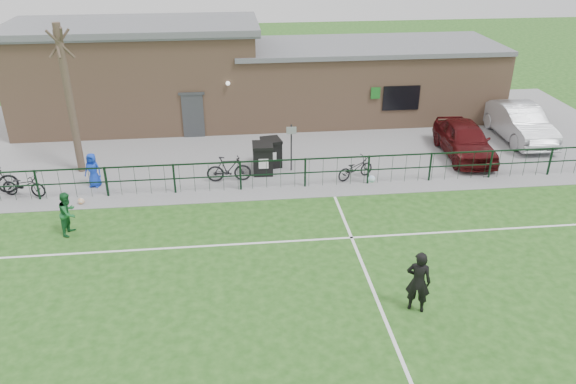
{
  "coord_description": "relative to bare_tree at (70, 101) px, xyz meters",
  "views": [
    {
      "loc": [
        -1.83,
        -11.57,
        9.58
      ],
      "look_at": [
        0.0,
        5.0,
        1.3
      ],
      "focal_mm": 35.0,
      "sensor_mm": 36.0,
      "label": 1
    }
  ],
  "objects": [
    {
      "name": "sign_post",
      "position": [
        8.64,
        -0.92,
        -1.98
      ],
      "size": [
        0.08,
        0.08,
        2.0
      ],
      "primitive_type": "cylinder",
      "rotation": [
        0.0,
        0.0,
        0.37
      ],
      "color": "black",
      "rests_on": "paving_strip"
    },
    {
      "name": "wheelie_bin_left",
      "position": [
        7.86,
        -0.32,
        -2.43
      ],
      "size": [
        0.87,
        0.95,
        1.1
      ],
      "primitive_type": "cube",
      "rotation": [
        0.0,
        0.0,
        0.19
      ],
      "color": "black",
      "rests_on": "paving_strip"
    },
    {
      "name": "wheelie_bin_right",
      "position": [
        7.46,
        -1.04,
        -2.39
      ],
      "size": [
        0.8,
        0.91,
        1.18
      ],
      "primitive_type": "cube",
      "rotation": [
        0.0,
        0.0,
        -0.02
      ],
      "color": "black",
      "rests_on": "paving_strip"
    },
    {
      "name": "ball_ground",
      "position": [
        0.62,
        -3.06,
        -2.88
      ],
      "size": [
        0.24,
        0.24,
        0.24
      ],
      "primitive_type": "sphere",
      "color": "white",
      "rests_on": "ground"
    },
    {
      "name": "goalkeeper_kick",
      "position": [
        10.91,
        -10.29,
        -2.07
      ],
      "size": [
        1.14,
        3.36,
        2.67
      ],
      "color": "black",
      "rests_on": "ground"
    },
    {
      "name": "outfield_player",
      "position": [
        0.75,
        -5.15,
        -2.25
      ],
      "size": [
        0.72,
        0.84,
        1.49
      ],
      "primitive_type": "imported",
      "rotation": [
        0.0,
        0.0,
        1.34
      ],
      "color": "#1C632F",
      "rests_on": "ground"
    },
    {
      "name": "clubhouse",
      "position": [
        7.12,
        6.0,
        -0.78
      ],
      "size": [
        24.25,
        5.4,
        4.96
      ],
      "color": "#9C7457",
      "rests_on": "ground"
    },
    {
      "name": "perimeter_fence",
      "position": [
        8.0,
        -2.5,
        -2.4
      ],
      "size": [
        28.0,
        0.1,
        1.2
      ],
      "primitive_type": "cube",
      "color": "black",
      "rests_on": "ground"
    },
    {
      "name": "pitch_line_mid",
      "position": [
        8.0,
        -6.5,
        -3.0
      ],
      "size": [
        28.0,
        0.1,
        0.01
      ],
      "primitive_type": "cube",
      "color": "white",
      "rests_on": "ground"
    },
    {
      "name": "bicycle_c",
      "position": [
        -1.61,
        -2.17,
        -2.53
      ],
      "size": [
        1.8,
        0.99,
        0.9
      ],
      "primitive_type": "imported",
      "rotation": [
        0.0,
        0.0,
        1.32
      ],
      "color": "black",
      "rests_on": "paving_strip"
    },
    {
      "name": "spectator_child",
      "position": [
        0.84,
        -1.57,
        -2.3
      ],
      "size": [
        0.76,
        0.59,
        1.37
      ],
      "primitive_type": "imported",
      "rotation": [
        0.0,
        0.0,
        -0.27
      ],
      "color": "blue",
      "rests_on": "paving_strip"
    },
    {
      "name": "car_maroon",
      "position": [
        16.32,
        -0.2,
        -2.22
      ],
      "size": [
        2.03,
        4.56,
        1.52
      ],
      "primitive_type": "imported",
      "rotation": [
        0.0,
        0.0,
        -0.05
      ],
      "color": "#470C0E",
      "rests_on": "paving_strip"
    },
    {
      "name": "bicycle_e",
      "position": [
        11.1,
        -1.98,
        -2.54
      ],
      "size": [
        1.75,
        1.23,
        0.87
      ],
      "primitive_type": "imported",
      "rotation": [
        0.0,
        0.0,
        2.01
      ],
      "color": "black",
      "rests_on": "paving_strip"
    },
    {
      "name": "paving_strip",
      "position": [
        8.0,
        3.0,
        -2.99
      ],
      "size": [
        34.0,
        13.0,
        0.02
      ],
      "primitive_type": "cube",
      "color": "gray",
      "rests_on": "ground"
    },
    {
      "name": "bare_tree",
      "position": [
        0.0,
        0.0,
        0.0
      ],
      "size": [
        0.3,
        0.3,
        6.0
      ],
      "primitive_type": "cylinder",
      "color": "#443429",
      "rests_on": "ground"
    },
    {
      "name": "pitch_line_perp",
      "position": [
        10.0,
        -10.5,
        -3.0
      ],
      "size": [
        0.1,
        16.0,
        0.01
      ],
      "primitive_type": "cube",
      "color": "white",
      "rests_on": "ground"
    },
    {
      "name": "pitch_line_touch",
      "position": [
        8.0,
        -2.7,
        -3.0
      ],
      "size": [
        28.0,
        0.1,
        0.01
      ],
      "primitive_type": "cube",
      "color": "white",
      "rests_on": "ground"
    },
    {
      "name": "bicycle_d",
      "position": [
        6.07,
        -1.7,
        -2.45
      ],
      "size": [
        1.76,
        0.5,
        1.06
      ],
      "primitive_type": "imported",
      "rotation": [
        0.0,
        0.0,
        1.57
      ],
      "color": "black",
      "rests_on": "paving_strip"
    },
    {
      "name": "car_silver",
      "position": [
        19.67,
        1.54,
        -2.17
      ],
      "size": [
        1.78,
        4.96,
        1.63
      ],
      "primitive_type": "imported",
      "rotation": [
        0.0,
        0.0,
        -0.01
      ],
      "color": "#B8BAC0",
      "rests_on": "paving_strip"
    },
    {
      "name": "ground",
      "position": [
        8.0,
        -10.5,
        -3.0
      ],
      "size": [
        90.0,
        90.0,
        0.0
      ],
      "primitive_type": "plane",
      "color": "#204E17",
      "rests_on": "ground"
    }
  ]
}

